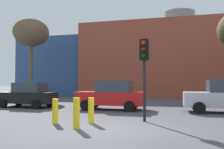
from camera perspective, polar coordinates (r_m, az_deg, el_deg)
ground_plane at (r=8.69m, az=1.82°, el=-12.86°), size 200.00×200.00×0.00m
building_backdrop at (r=32.61m, az=15.88°, el=2.71°), size 42.50×11.06×11.00m
parked_car_1 at (r=17.17m, az=-19.46°, el=-4.65°), size 3.83×1.88×1.66m
parked_car_2 at (r=14.75m, az=-0.05°, el=-4.97°), size 4.11×2.02×1.78m
traffic_light_island at (r=10.25m, az=7.69°, el=3.31°), size 0.39×0.38×3.51m
bare_tree_0 at (r=27.77m, az=-18.78°, el=9.32°), size 3.80×3.80×8.69m
bollard_yellow_0 at (r=9.85m, az=-5.02°, el=-8.53°), size 0.24×0.24×1.04m
bollard_yellow_1 at (r=10.00m, az=-13.41°, el=-8.52°), size 0.24×0.24×0.99m
bollard_yellow_2 at (r=8.75m, az=-8.50°, el=-9.12°), size 0.24×0.24×1.10m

